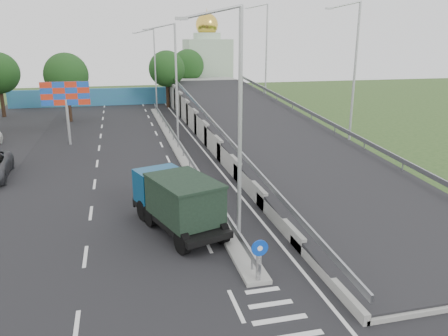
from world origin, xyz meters
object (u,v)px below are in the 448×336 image
object	(u,v)px
lamp_post_far	(154,65)
sign_bollard	(259,260)
church	(207,63)
lamp_post_mid	(174,78)
dump_truck	(177,200)
billboard	(66,97)
lamp_post_near	(236,116)

from	to	relation	value
lamp_post_far	sign_bollard	bearing A→B (deg)	-90.14
sign_bollard	church	size ratio (longest dim) A/B	0.12
sign_bollard	lamp_post_mid	xyz separation A→B (m)	(0.11, 23.83, 4.77)
sign_bollard	lamp_post_mid	world-z (taller)	lamp_post_mid
church	dump_truck	distance (m)	53.60
lamp_post_mid	billboard	world-z (taller)	lamp_post_mid
church	dump_truck	world-z (taller)	church
church	dump_truck	xyz separation A→B (m)	(-12.26, -52.05, -3.78)
sign_bollard	lamp_post_mid	distance (m)	24.30
lamp_post_far	church	world-z (taller)	church
billboard	dump_truck	size ratio (longest dim) A/B	0.83
sign_bollard	church	world-z (taller)	church
lamp_post_mid	dump_truck	world-z (taller)	lamp_post_mid
billboard	sign_bollard	bearing A→B (deg)	-70.79
lamp_post_near	church	size ratio (longest dim) A/B	0.73
church	lamp_post_mid	bearing A→B (deg)	-106.22
sign_bollard	lamp_post_far	distance (m)	44.08
billboard	lamp_post_near	bearing A→B (deg)	-67.51
lamp_post_far	billboard	xyz separation A→B (m)	(-9.11, -18.00, -1.62)
billboard	lamp_post_far	bearing A→B (deg)	63.16
lamp_post_far	billboard	bearing A→B (deg)	-116.84
lamp_post_mid	dump_truck	distance (m)	18.70
lamp_post_near	billboard	bearing A→B (deg)	112.49
lamp_post_near	lamp_post_far	size ratio (longest dim) A/B	1.00
billboard	church	bearing A→B (deg)	59.30
billboard	lamp_post_mid	bearing A→B (deg)	-12.38
church	lamp_post_near	bearing A→B (deg)	-100.38
lamp_post_mid	church	distance (m)	35.41
lamp_post_far	lamp_post_mid	bearing A→B (deg)	-90.00
lamp_post_mid	church	xyz separation A→B (m)	(9.89, 34.00, -0.50)
sign_bollard	lamp_post_near	distance (m)	6.12
sign_bollard	billboard	size ratio (longest dim) A/B	0.30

